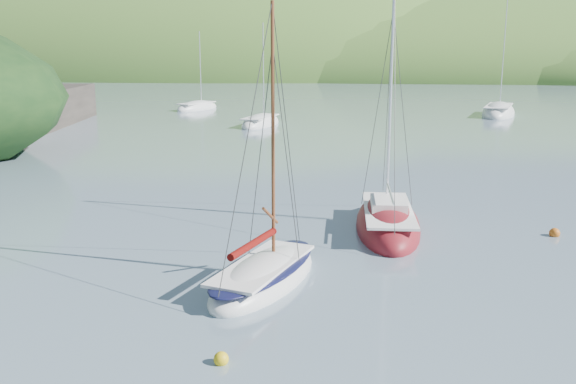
# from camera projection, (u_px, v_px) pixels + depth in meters

# --- Properties ---
(ground) EXTENTS (700.00, 700.00, 0.00)m
(ground) POSITION_uv_depth(u_px,v_px,m) (181.00, 333.00, 17.52)
(ground) COLOR slate
(ground) RESTS_ON ground
(shoreline_hills) EXTENTS (690.00, 135.00, 56.00)m
(shoreline_hills) POSITION_uv_depth(u_px,v_px,m) (338.00, 72.00, 184.95)
(shoreline_hills) COLOR #3A6928
(shoreline_hills) RESTS_ON ground
(daysailer_white) EXTENTS (3.83, 6.69, 9.70)m
(daysailer_white) POSITION_uv_depth(u_px,v_px,m) (264.00, 276.00, 21.18)
(daysailer_white) COLOR white
(daysailer_white) RESTS_ON ground
(sloop_red) EXTENTS (3.20, 7.93, 11.48)m
(sloop_red) POSITION_uv_depth(u_px,v_px,m) (387.00, 224.00, 27.31)
(sloop_red) COLOR maroon
(sloop_red) RESTS_ON ground
(distant_sloop_a) EXTENTS (3.81, 7.76, 10.60)m
(distant_sloop_a) POSITION_uv_depth(u_px,v_px,m) (261.00, 124.00, 62.32)
(distant_sloop_a) COLOR white
(distant_sloop_a) RESTS_ON ground
(distant_sloop_b) EXTENTS (5.59, 10.18, 13.77)m
(distant_sloop_b) POSITION_uv_depth(u_px,v_px,m) (498.00, 114.00, 71.15)
(distant_sloop_b) COLOR white
(distant_sloop_b) RESTS_ON ground
(distant_sloop_c) EXTENTS (4.82, 7.46, 10.04)m
(distant_sloop_c) POSITION_uv_depth(u_px,v_px,m) (197.00, 108.00, 77.56)
(distant_sloop_c) COLOR white
(distant_sloop_c) RESTS_ON ground
(mooring_buoys) EXTENTS (24.38, 13.08, 0.44)m
(mooring_buoys) POSITION_uv_depth(u_px,v_px,m) (270.00, 254.00, 23.74)
(mooring_buoys) COLOR yellow
(mooring_buoys) RESTS_ON ground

